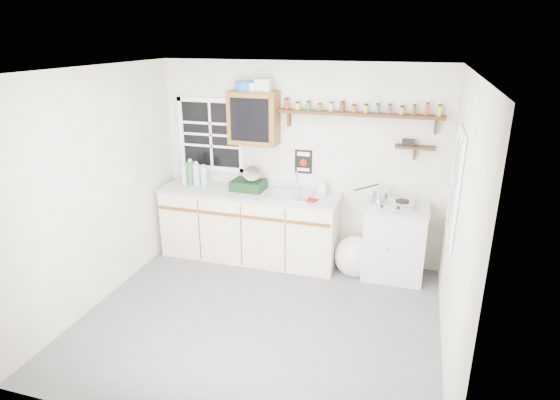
{
  "coord_description": "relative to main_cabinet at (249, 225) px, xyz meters",
  "views": [
    {
      "loc": [
        1.39,
        -3.95,
        2.8
      ],
      "look_at": [
        0.05,
        0.55,
        1.12
      ],
      "focal_mm": 30.0,
      "sensor_mm": 36.0,
      "label": 1
    }
  ],
  "objects": [
    {
      "name": "water_bottles",
      "position": [
        -0.77,
        0.04,
        0.61
      ],
      "size": [
        0.36,
        0.12,
        0.35
      ],
      "color": "#A9B9C6",
      "rests_on": "main_cabinet"
    },
    {
      "name": "upper_cabinet_clutter",
      "position": [
        0.02,
        0.14,
        1.75
      ],
      "size": [
        0.45,
        0.24,
        0.14
      ],
      "color": "#1B54B3",
      "rests_on": "upper_cabinet"
    },
    {
      "name": "hotplate",
      "position": [
        1.76,
        0.01,
        0.48
      ],
      "size": [
        0.52,
        0.28,
        0.07
      ],
      "rotation": [
        0.0,
        0.0,
        -0.01
      ],
      "color": "silver",
      "rests_on": "right_cabinet"
    },
    {
      "name": "dish_rack",
      "position": [
        -0.01,
        0.06,
        0.56
      ],
      "size": [
        0.42,
        0.33,
        0.31
      ],
      "rotation": [
        0.0,
        0.0,
        -0.05
      ],
      "color": "black",
      "rests_on": "main_cabinet"
    },
    {
      "name": "main_cabinet",
      "position": [
        0.0,
        0.0,
        0.0
      ],
      "size": [
        2.31,
        0.63,
        0.92
      ],
      "color": "beige",
      "rests_on": "floor"
    },
    {
      "name": "sink",
      "position": [
        0.54,
        0.01,
        0.47
      ],
      "size": [
        0.52,
        0.44,
        0.29
      ],
      "color": "silver",
      "rests_on": "main_cabinet"
    },
    {
      "name": "room",
      "position": [
        0.58,
        -1.3,
        0.79
      ],
      "size": [
        3.64,
        3.24,
        2.54
      ],
      "color": "#57575A",
      "rests_on": "ground"
    },
    {
      "name": "rag",
      "position": [
        0.84,
        -0.12,
        0.47
      ],
      "size": [
        0.16,
        0.15,
        0.02
      ],
      "primitive_type": "cube",
      "rotation": [
        0.0,
        0.0,
        -0.31
      ],
      "color": "maroon",
      "rests_on": "main_cabinet"
    },
    {
      "name": "window_back",
      "position": [
        -0.62,
        0.29,
        1.09
      ],
      "size": [
        0.93,
        0.03,
        0.98
      ],
      "color": "black",
      "rests_on": "wall_back"
    },
    {
      "name": "soap_bottle",
      "position": [
        0.92,
        0.17,
        0.56
      ],
      "size": [
        0.1,
        0.1,
        0.21
      ],
      "primitive_type": "imported",
      "rotation": [
        0.0,
        0.0,
        -0.08
      ],
      "color": "silver",
      "rests_on": "main_cabinet"
    },
    {
      "name": "saucepan",
      "position": [
        1.62,
        0.01,
        0.57
      ],
      "size": [
        0.43,
        0.27,
        0.19
      ],
      "rotation": [
        0.0,
        0.0,
        -0.52
      ],
      "color": "silver",
      "rests_on": "hotplate"
    },
    {
      "name": "trash_bag",
      "position": [
        1.39,
        -0.04,
        -0.24
      ],
      "size": [
        0.46,
        0.42,
        0.53
      ],
      "color": "silver",
      "rests_on": "floor"
    },
    {
      "name": "upper_cabinet",
      "position": [
        0.03,
        0.14,
        1.36
      ],
      "size": [
        0.6,
        0.32,
        0.65
      ],
      "color": "brown",
      "rests_on": "wall_back"
    },
    {
      "name": "window_right",
      "position": [
        2.37,
        -0.75,
        0.99
      ],
      "size": [
        0.03,
        0.78,
        1.08
      ],
      "color": "black",
      "rests_on": "wall_back"
    },
    {
      "name": "right_cabinet",
      "position": [
        1.83,
        0.03,
        -0.01
      ],
      "size": [
        0.73,
        0.57,
        0.91
      ],
      "color": "beige",
      "rests_on": "floor"
    },
    {
      "name": "spice_shelf",
      "position": [
        1.3,
        0.21,
        1.47
      ],
      "size": [
        1.91,
        0.18,
        0.35
      ],
      "color": "black",
      "rests_on": "wall_back"
    },
    {
      "name": "warning_sign",
      "position": [
        0.63,
        0.29,
        0.82
      ],
      "size": [
        0.22,
        0.02,
        0.3
      ],
      "color": "black",
      "rests_on": "wall_back"
    },
    {
      "name": "secondary_shelf",
      "position": [
        1.94,
        0.22,
        1.12
      ],
      "size": [
        0.45,
        0.16,
        0.24
      ],
      "color": "black",
      "rests_on": "wall_back"
    }
  ]
}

